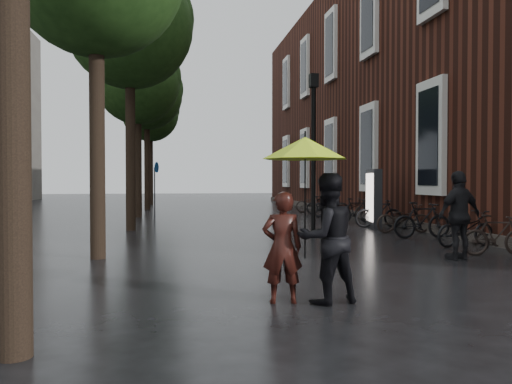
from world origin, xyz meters
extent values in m
plane|color=black|center=(0.00, 0.00, 0.00)|extent=(120.00, 120.00, 0.00)
cube|color=#38160F|center=(10.50, 19.50, 6.00)|extent=(10.00, 33.00, 12.00)
cube|color=silver|center=(5.45, 10.50, 3.00)|extent=(0.25, 1.60, 3.60)
cube|color=black|center=(5.35, 10.50, 3.00)|extent=(0.10, 1.20, 3.00)
cube|color=silver|center=(5.45, 15.50, 3.00)|extent=(0.25, 1.60, 3.60)
cube|color=black|center=(5.35, 15.50, 3.00)|extent=(0.10, 1.20, 3.00)
cube|color=silver|center=(5.45, 15.50, 8.50)|extent=(0.25, 1.60, 3.60)
cube|color=black|center=(5.35, 15.50, 8.50)|extent=(0.10, 1.20, 3.00)
cube|color=silver|center=(5.45, 20.50, 3.00)|extent=(0.25, 1.60, 3.60)
cube|color=black|center=(5.35, 20.50, 3.00)|extent=(0.10, 1.20, 3.00)
cube|color=silver|center=(5.45, 20.50, 8.50)|extent=(0.25, 1.60, 3.60)
cube|color=black|center=(5.35, 20.50, 8.50)|extent=(0.10, 1.20, 3.00)
cube|color=silver|center=(5.45, 25.50, 3.00)|extent=(0.25, 1.60, 3.60)
cube|color=black|center=(5.35, 25.50, 3.00)|extent=(0.10, 1.20, 3.00)
cube|color=silver|center=(5.45, 25.50, 8.50)|extent=(0.25, 1.60, 3.60)
cube|color=black|center=(5.35, 25.50, 8.50)|extent=(0.10, 1.20, 3.00)
cube|color=silver|center=(5.45, 30.50, 3.00)|extent=(0.25, 1.60, 3.60)
cube|color=black|center=(5.35, 30.50, 3.00)|extent=(0.10, 1.20, 3.00)
cube|color=silver|center=(5.45, 30.50, 8.50)|extent=(0.25, 1.60, 3.60)
cube|color=black|center=(5.35, 30.50, 8.50)|extent=(0.10, 1.20, 3.00)
cube|color=#3F3833|center=(5.60, 19.50, 0.15)|extent=(0.40, 33.00, 0.30)
cylinder|color=black|center=(-4.00, 1.00, 2.34)|extent=(0.32, 0.32, 4.68)
cylinder|color=black|center=(-4.10, 7.00, 2.25)|extent=(0.32, 0.32, 4.51)
cylinder|color=black|center=(-3.90, 13.00, 2.48)|extent=(0.32, 0.32, 4.95)
cylinder|color=black|center=(-4.05, 19.00, 2.20)|extent=(0.32, 0.32, 4.40)
cylinder|color=black|center=(-3.95, 25.00, 2.39)|extent=(0.32, 0.32, 4.79)
cylinder|color=black|center=(-4.00, 31.00, 2.28)|extent=(0.32, 0.32, 4.57)
imported|color=black|center=(-1.08, 2.63, 0.76)|extent=(0.58, 0.41, 1.51)
imported|color=black|center=(-0.48, 2.53, 0.88)|extent=(0.98, 0.83, 1.76)
cylinder|color=black|center=(-0.75, 2.65, 1.35)|extent=(0.02, 0.02, 1.51)
cone|color=#CDFF1A|center=(-0.75, 2.65, 2.10)|extent=(1.19, 1.19, 0.30)
cylinder|color=black|center=(-0.75, 2.65, 2.29)|extent=(0.02, 0.02, 0.08)
imported|color=black|center=(3.39, 5.64, 0.93)|extent=(1.17, 0.72, 1.86)
imported|color=black|center=(4.49, 5.96, 0.45)|extent=(1.57, 0.70, 0.91)
imported|color=black|center=(4.69, 7.45, 0.45)|extent=(1.80, 0.90, 0.90)
imported|color=black|center=(4.50, 9.29, 0.52)|extent=(1.74, 0.51, 1.04)
imported|color=black|center=(4.66, 10.78, 0.46)|extent=(1.79, 0.75, 0.92)
imported|color=black|center=(4.62, 12.59, 0.51)|extent=(1.73, 0.61, 1.02)
imported|color=black|center=(4.45, 14.38, 0.48)|extent=(1.64, 0.57, 0.97)
imported|color=black|center=(4.73, 16.03, 0.46)|extent=(1.84, 0.91, 0.93)
imported|color=black|center=(4.51, 17.66, 0.51)|extent=(1.75, 0.82, 1.01)
imported|color=black|center=(4.67, 19.54, 0.45)|extent=(1.54, 0.64, 0.90)
imported|color=black|center=(4.65, 21.00, 0.46)|extent=(1.84, 0.85, 0.93)
cube|color=black|center=(4.43, 12.57, 1.02)|extent=(0.28, 1.36, 2.05)
cube|color=silver|center=(4.28, 12.57, 1.07)|extent=(0.04, 1.14, 1.68)
cylinder|color=black|center=(1.59, 10.36, 2.25)|extent=(0.13, 0.13, 4.49)
cube|color=black|center=(1.59, 10.36, 4.60)|extent=(0.25, 0.25, 0.39)
sphere|color=#FFE5B2|center=(1.59, 10.36, 4.60)|extent=(0.20, 0.20, 0.20)
cylinder|color=#262628|center=(-3.27, 17.38, 1.10)|extent=(0.05, 0.05, 2.21)
cylinder|color=navy|center=(-3.19, 17.38, 2.21)|extent=(0.03, 0.44, 0.44)
camera|label=1|loc=(-2.54, -3.94, 1.66)|focal=35.00mm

